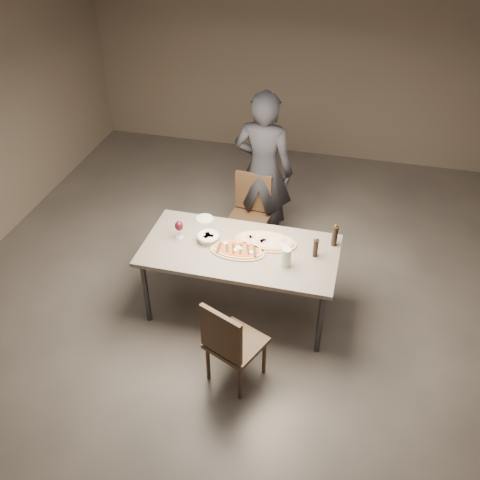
% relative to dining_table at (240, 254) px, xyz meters
% --- Properties ---
extents(room, '(7.00, 7.00, 7.00)m').
position_rel_dining_table_xyz_m(room, '(0.00, 0.00, 0.71)').
color(room, '#5C544F').
rests_on(room, ground).
extents(dining_table, '(1.80, 0.90, 0.75)m').
position_rel_dining_table_xyz_m(dining_table, '(0.00, 0.00, 0.00)').
color(dining_table, slate).
rests_on(dining_table, ground).
extents(zucchini_pizza, '(0.51, 0.28, 0.05)m').
position_rel_dining_table_xyz_m(zucchini_pizza, '(-0.01, -0.05, 0.07)').
color(zucchini_pizza, tan).
rests_on(zucchini_pizza, dining_table).
extents(ham_pizza, '(0.58, 0.32, 0.04)m').
position_rel_dining_table_xyz_m(ham_pizza, '(0.21, 0.15, 0.07)').
color(ham_pizza, tan).
rests_on(ham_pizza, dining_table).
extents(bread_basket, '(0.21, 0.21, 0.08)m').
position_rel_dining_table_xyz_m(bread_basket, '(-0.32, 0.04, 0.10)').
color(bread_basket, beige).
rests_on(bread_basket, dining_table).
extents(oil_dish, '(0.12, 0.12, 0.01)m').
position_rel_dining_table_xyz_m(oil_dish, '(0.32, 0.11, 0.06)').
color(oil_dish, white).
rests_on(oil_dish, dining_table).
extents(pepper_mill_left, '(0.05, 0.05, 0.20)m').
position_rel_dining_table_xyz_m(pepper_mill_left, '(0.68, 0.06, 0.15)').
color(pepper_mill_left, black).
rests_on(pepper_mill_left, dining_table).
extents(pepper_mill_right, '(0.06, 0.06, 0.23)m').
position_rel_dining_table_xyz_m(pepper_mill_right, '(0.83, 0.27, 0.16)').
color(pepper_mill_right, black).
rests_on(pepper_mill_right, dining_table).
extents(carafe, '(0.09, 0.09, 0.18)m').
position_rel_dining_table_xyz_m(carafe, '(0.45, -0.14, 0.15)').
color(carafe, silver).
rests_on(carafe, dining_table).
extents(wine_glass, '(0.08, 0.08, 0.18)m').
position_rel_dining_table_xyz_m(wine_glass, '(-0.60, 0.03, 0.18)').
color(wine_glass, silver).
rests_on(wine_glass, dining_table).
extents(side_plate, '(0.17, 0.17, 0.01)m').
position_rel_dining_table_xyz_m(side_plate, '(-0.46, 0.38, 0.06)').
color(side_plate, white).
rests_on(side_plate, dining_table).
extents(chair_near, '(0.55, 0.55, 0.88)m').
position_rel_dining_table_xyz_m(chair_near, '(0.14, -0.90, -0.20)').
color(chair_near, '#402B1B').
rests_on(chair_near, ground).
extents(chair_far, '(0.48, 0.48, 0.91)m').
position_rel_dining_table_xyz_m(chair_far, '(-0.14, 1.00, -0.18)').
color(chair_far, '#402B1B').
rests_on(chair_far, ground).
extents(diner, '(0.70, 0.49, 1.80)m').
position_rel_dining_table_xyz_m(diner, '(-0.05, 1.22, 0.21)').
color(diner, black).
rests_on(diner, ground).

